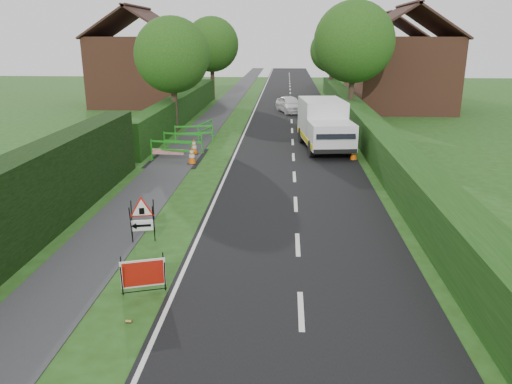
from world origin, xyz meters
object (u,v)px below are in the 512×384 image
object	(u,v)px
red_rect_sign	(143,274)
triangle_sign	(141,216)
hatchback_car	(290,104)
works_van	(324,124)

from	to	relation	value
red_rect_sign	triangle_sign	world-z (taller)	triangle_sign
hatchback_car	triangle_sign	bearing A→B (deg)	-116.53
triangle_sign	works_van	size ratio (longest dim) A/B	0.21
works_van	hatchback_car	bearing A→B (deg)	90.97
red_rect_sign	works_van	bearing A→B (deg)	54.33
triangle_sign	hatchback_car	distance (m)	25.59
red_rect_sign	works_van	size ratio (longest dim) A/B	0.20
red_rect_sign	hatchback_car	world-z (taller)	hatchback_car
red_rect_sign	triangle_sign	xyz separation A→B (m)	(-0.85, 2.85, 0.32)
red_rect_sign	triangle_sign	bearing A→B (deg)	89.04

